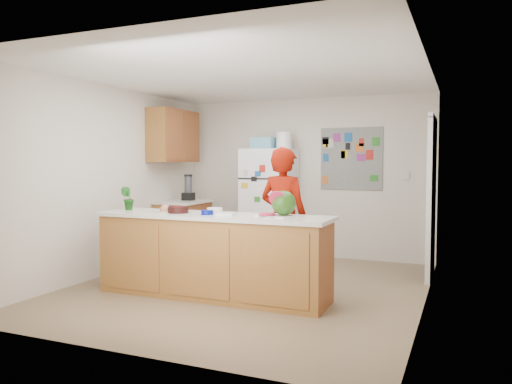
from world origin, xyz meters
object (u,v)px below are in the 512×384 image
at_px(refrigerator, 269,204).
at_px(watermelon, 284,203).
at_px(cherry_bowl, 178,210).
at_px(person, 284,219).

distance_m(refrigerator, watermelon, 2.54).
bearing_deg(watermelon, cherry_bowl, -174.87).
height_order(refrigerator, cherry_bowl, refrigerator).
xyz_separation_m(refrigerator, watermelon, (1.06, -2.30, 0.21)).
height_order(refrigerator, person, refrigerator).
bearing_deg(cherry_bowl, person, 30.07).
xyz_separation_m(refrigerator, cherry_bowl, (-0.17, -2.41, 0.11)).
xyz_separation_m(watermelon, cherry_bowl, (-1.22, -0.11, -0.11)).
bearing_deg(watermelon, person, 109.60).
height_order(refrigerator, watermelon, refrigerator).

